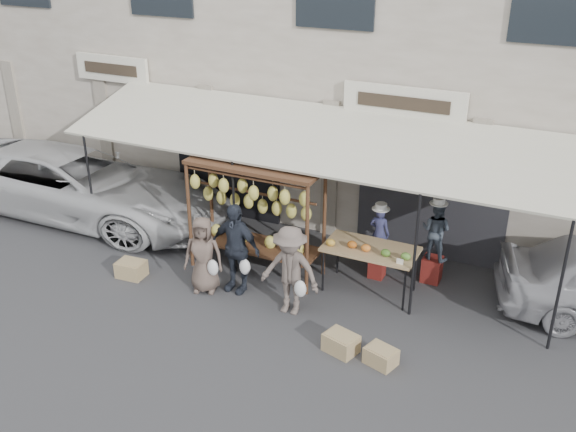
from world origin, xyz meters
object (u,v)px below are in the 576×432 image
Objects in this scene: produce_table at (370,250)px; van at (70,168)px; vendor_right at (436,230)px; crate_far at (131,269)px; crate_near_a at (341,343)px; vendor_left at (379,233)px; customer_left at (203,255)px; banana_rack at (254,198)px; customer_right at (290,271)px; crate_near_b at (381,356)px; customer_mid at (235,248)px.

produce_table is 0.32× the size of van.
vendor_right is 2.20× the size of crate_far.
vendor_left is at bearing 95.35° from crate_near_a.
customer_left is at bearing -155.62° from produce_table.
vendor_left is at bearing 19.94° from banana_rack.
customer_right is 2.16m from crate_near_b.
customer_mid is at bearing -156.57° from produce_table.
crate_near_b is (1.91, -0.72, -0.69)m from customer_right.
customer_left is at bearing -116.45° from banana_rack.
customer_left is at bearing 178.59° from customer_right.
vendor_right is at bearing 75.08° from crate_near_a.
produce_table is 1.34m from vendor_right.
vendor_left reaches higher than crate_near_b.
customer_mid is at bearing 37.48° from vendor_left.
customer_mid is (-3.22, -1.88, -0.20)m from vendor_right.
crate_near_a is at bearing -31.25° from customer_right.
crate_far is at bearing 27.78° from vendor_left.
van is at bearing 163.56° from customer_right.
produce_table reaches higher than crate_near_b.
customer_right is at bearing -105.88° from van.
customer_mid is 3.31× the size of crate_far.
customer_left reaches higher than vendor_left.
produce_table is at bearing 27.55° from customer_mid.
customer_left is 0.28× the size of van.
produce_table reaches higher than crate_far.
crate_far is (-3.30, -0.22, -0.67)m from customer_right.
banana_rack is at bearing 145.31° from crate_near_a.
vendor_right reaches higher than produce_table.
banana_rack is 5.58× the size of crate_near_b.
crate_near_a is (2.98, -0.67, -0.59)m from customer_left.
produce_table is 1.15× the size of customer_left.
vendor_right reaches higher than crate_near_a.
banana_rack reaches higher than customer_left.
banana_rack is 2.80m from crate_far.
vendor_right reaches higher than customer_left.
crate_far is at bearing -161.43° from produce_table.
crate_far reaches higher than crate_near_a.
customer_mid is (-2.23, -1.57, -0.07)m from vendor_left.
vendor_left is 1.04m from vendor_right.
banana_rack is 2.37m from produce_table.
crate_near_a is (-0.75, -2.82, -0.92)m from vendor_right.
van reaches higher than customer_mid.
crate_near_a is 4.56m from crate_far.
crate_near_a is 1.10× the size of crate_near_b.
customer_mid is 2.74m from crate_near_a.
customer_mid reaches higher than vendor_right.
customer_left is 0.60m from customer_mid.
customer_left reaches higher than produce_table.
crate_near_a is at bearing -108.48° from van.
banana_rack is at bearing 93.93° from customer_mid.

